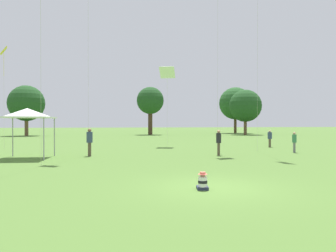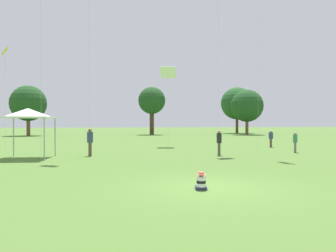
% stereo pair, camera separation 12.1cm
% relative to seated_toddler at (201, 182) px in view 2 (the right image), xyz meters
% --- Properties ---
extents(ground_plane, '(300.00, 300.00, 0.00)m').
position_rel_seated_toddler_xyz_m(ground_plane, '(0.43, 0.27, -0.25)').
color(ground_plane, '#4C702D').
extents(seated_toddler, '(0.44, 0.52, 0.60)m').
position_rel_seated_toddler_xyz_m(seated_toddler, '(0.00, 0.00, 0.00)').
color(seated_toddler, '#282D47').
rests_on(seated_toddler, ground).
extents(person_standing_1, '(0.56, 0.56, 1.84)m').
position_rel_seated_toddler_xyz_m(person_standing_1, '(-4.11, 11.97, 0.84)').
color(person_standing_1, brown).
rests_on(person_standing_1, ground).
extents(person_standing_2, '(0.38, 0.38, 1.53)m').
position_rel_seated_toddler_xyz_m(person_standing_2, '(10.73, 11.66, 0.67)').
color(person_standing_2, slate).
rests_on(person_standing_2, ground).
extents(person_standing_3, '(0.41, 0.41, 1.73)m').
position_rel_seated_toddler_xyz_m(person_standing_3, '(4.46, 10.72, 0.79)').
color(person_standing_3, brown).
rests_on(person_standing_3, ground).
extents(person_standing_4, '(0.50, 0.50, 1.55)m').
position_rel_seated_toddler_xyz_m(person_standing_4, '(11.66, 17.04, 0.66)').
color(person_standing_4, brown).
rests_on(person_standing_4, ground).
extents(canopy_tent, '(3.19, 3.19, 3.12)m').
position_rel_seated_toddler_xyz_m(canopy_tent, '(-7.85, 11.32, 2.55)').
color(canopy_tent, white).
rests_on(canopy_tent, ground).
extents(kite_2, '(1.72, 1.51, 7.52)m').
position_rel_seated_toddler_xyz_m(kite_2, '(2.80, 20.40, 6.71)').
color(kite_2, white).
rests_on(kite_2, ground).
extents(kite_3, '(0.69, 0.94, 8.78)m').
position_rel_seated_toddler_xyz_m(kite_3, '(-11.61, 20.07, 7.85)').
color(kite_3, yellow).
rests_on(kite_3, ground).
extents(distant_tree_0, '(6.16, 6.16, 8.69)m').
position_rel_seated_toddler_xyz_m(distant_tree_0, '(-16.21, 49.67, 5.34)').
color(distant_tree_0, brown).
rests_on(distant_tree_0, ground).
extents(distant_tree_1, '(6.90, 6.90, 9.86)m').
position_rel_seated_toddler_xyz_m(distant_tree_1, '(24.60, 55.71, 6.15)').
color(distant_tree_1, brown).
rests_on(distant_tree_1, ground).
extents(distant_tree_2, '(6.08, 6.08, 8.49)m').
position_rel_seated_toddler_xyz_m(distant_tree_2, '(23.07, 47.29, 5.18)').
color(distant_tree_2, brown).
rests_on(distant_tree_2, ground).
extents(distant_tree_3, '(5.13, 5.13, 9.03)m').
position_rel_seated_toddler_xyz_m(distant_tree_3, '(5.51, 51.02, 6.12)').
color(distant_tree_3, '#473323').
rests_on(distant_tree_3, ground).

